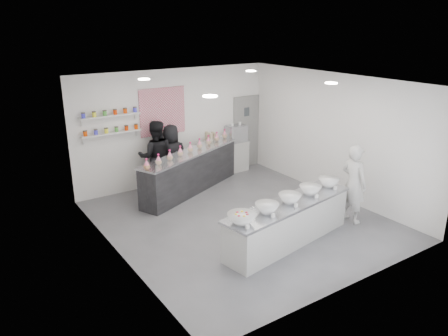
# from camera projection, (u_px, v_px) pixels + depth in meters

# --- Properties ---
(floor) EXTENTS (6.00, 6.00, 0.00)m
(floor) POSITION_uv_depth(u_px,v_px,m) (241.00, 220.00, 9.54)
(floor) COLOR #515156
(floor) RESTS_ON ground
(ceiling) EXTENTS (6.00, 6.00, 0.00)m
(ceiling) POSITION_uv_depth(u_px,v_px,m) (243.00, 82.00, 8.58)
(ceiling) COLOR white
(ceiling) RESTS_ON floor
(back_wall) EXTENTS (5.50, 0.00, 5.50)m
(back_wall) POSITION_uv_depth(u_px,v_px,m) (175.00, 127.00, 11.42)
(back_wall) COLOR white
(back_wall) RESTS_ON floor
(left_wall) EXTENTS (0.00, 6.00, 6.00)m
(left_wall) POSITION_uv_depth(u_px,v_px,m) (115.00, 180.00, 7.61)
(left_wall) COLOR white
(left_wall) RESTS_ON floor
(right_wall) EXTENTS (0.00, 6.00, 6.00)m
(right_wall) POSITION_uv_depth(u_px,v_px,m) (335.00, 136.00, 10.51)
(right_wall) COLOR white
(right_wall) RESTS_ON floor
(back_door) EXTENTS (0.88, 0.04, 2.10)m
(back_door) POSITION_uv_depth(u_px,v_px,m) (246.00, 132.00, 12.75)
(back_door) COLOR gray
(back_door) RESTS_ON floor
(pattern_panel) EXTENTS (1.25, 0.03, 1.20)m
(pattern_panel) POSITION_uv_depth(u_px,v_px,m) (163.00, 111.00, 11.07)
(pattern_panel) COLOR #B11337
(pattern_panel) RESTS_ON back_wall
(jar_shelf_lower) EXTENTS (1.45, 0.22, 0.04)m
(jar_shelf_lower) POSITION_uv_depth(u_px,v_px,m) (111.00, 133.00, 10.39)
(jar_shelf_lower) COLOR silver
(jar_shelf_lower) RESTS_ON back_wall
(jar_shelf_upper) EXTENTS (1.45, 0.22, 0.04)m
(jar_shelf_upper) POSITION_uv_depth(u_px,v_px,m) (110.00, 116.00, 10.26)
(jar_shelf_upper) COLOR silver
(jar_shelf_upper) RESTS_ON back_wall
(preserve_jars) EXTENTS (1.45, 0.10, 0.56)m
(preserve_jars) POSITION_uv_depth(u_px,v_px,m) (111.00, 122.00, 10.28)
(preserve_jars) COLOR #E74200
(preserve_jars) RESTS_ON jar_shelf_lower
(downlight_0) EXTENTS (0.24, 0.24, 0.02)m
(downlight_0) POSITION_uv_depth(u_px,v_px,m) (210.00, 96.00, 7.06)
(downlight_0) COLOR white
(downlight_0) RESTS_ON ceiling
(downlight_1) EXTENTS (0.24, 0.24, 0.02)m
(downlight_1) POSITION_uv_depth(u_px,v_px,m) (331.00, 83.00, 8.54)
(downlight_1) COLOR white
(downlight_1) RESTS_ON ceiling
(downlight_2) EXTENTS (0.24, 0.24, 0.02)m
(downlight_2) POSITION_uv_depth(u_px,v_px,m) (144.00, 79.00, 9.11)
(downlight_2) COLOR white
(downlight_2) RESTS_ON ceiling
(downlight_3) EXTENTS (0.24, 0.24, 0.02)m
(downlight_3) POSITION_uv_depth(u_px,v_px,m) (251.00, 71.00, 10.58)
(downlight_3) COLOR white
(downlight_3) RESTS_ON ceiling
(prep_counter) EXTENTS (3.15, 1.19, 0.84)m
(prep_counter) POSITION_uv_depth(u_px,v_px,m) (288.00, 223.00, 8.46)
(prep_counter) COLOR #B2B2AE
(prep_counter) RESTS_ON floor
(back_bar) EXTENTS (3.31, 1.92, 1.04)m
(back_bar) POSITION_uv_depth(u_px,v_px,m) (191.00, 172.00, 11.01)
(back_bar) COLOR black
(back_bar) RESTS_ON floor
(sneeze_guard) EXTENTS (3.02, 1.35, 0.28)m
(sneeze_guard) POSITION_uv_depth(u_px,v_px,m) (200.00, 148.00, 10.65)
(sneeze_guard) COLOR white
(sneeze_guard) RESTS_ON back_bar
(espresso_ledge) EXTENTS (1.22, 0.39, 0.90)m
(espresso_ledge) POSITION_uv_depth(u_px,v_px,m) (228.00, 157.00, 12.40)
(espresso_ledge) COLOR #B2B2AE
(espresso_ledge) RESTS_ON floor
(espresso_machine) EXTENTS (0.56, 0.39, 0.43)m
(espresso_machine) POSITION_uv_depth(u_px,v_px,m) (236.00, 133.00, 12.33)
(espresso_machine) COLOR #93969E
(espresso_machine) RESTS_ON espresso_ledge
(cup_stacks) EXTENTS (0.26, 0.24, 0.35)m
(cup_stacks) POSITION_uv_depth(u_px,v_px,m) (212.00, 139.00, 11.91)
(cup_stacks) COLOR tan
(cup_stacks) RESTS_ON espresso_ledge
(prep_bowls) EXTENTS (3.09, 1.03, 0.18)m
(prep_bowls) POSITION_uv_depth(u_px,v_px,m) (290.00, 199.00, 8.30)
(prep_bowls) COLOR white
(prep_bowls) RESTS_ON prep_counter
(label_cards) EXTENTS (2.66, 0.04, 0.07)m
(label_cards) POSITION_uv_depth(u_px,v_px,m) (306.00, 212.00, 7.85)
(label_cards) COLOR white
(label_cards) RESTS_ON prep_counter
(cookie_bags) EXTENTS (3.11, 1.48, 0.26)m
(cookie_bags) POSITION_uv_depth(u_px,v_px,m) (190.00, 147.00, 10.81)
(cookie_bags) COLOR pink
(cookie_bags) RESTS_ON back_bar
(woman_prep) EXTENTS (0.42, 0.63, 1.71)m
(woman_prep) POSITION_uv_depth(u_px,v_px,m) (354.00, 184.00, 9.25)
(woman_prep) COLOR beige
(woman_prep) RESTS_ON floor
(staff_left) EXTENTS (1.10, 1.00, 1.83)m
(staff_left) POSITION_uv_depth(u_px,v_px,m) (156.00, 157.00, 10.89)
(staff_left) COLOR black
(staff_left) RESTS_ON floor
(staff_right) EXTENTS (0.95, 0.77, 1.68)m
(staff_right) POSITION_uv_depth(u_px,v_px,m) (172.00, 157.00, 11.13)
(staff_right) COLOR black
(staff_right) RESTS_ON floor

